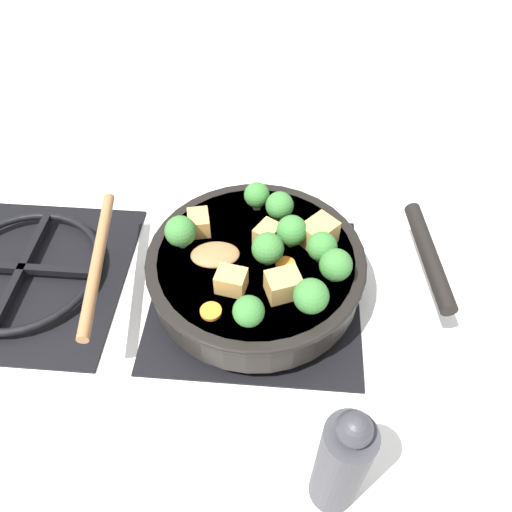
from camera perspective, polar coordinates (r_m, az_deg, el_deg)
name	(u,v)px	position (r m, az deg, el deg)	size (l,w,h in m)	color
ground_plane	(256,292)	(0.76, 0.00, -4.08)	(2.40, 2.40, 0.00)	silver
front_burner_grate	(256,287)	(0.75, 0.00, -3.53)	(0.31, 0.31, 0.03)	black
rear_burner_grate	(24,272)	(0.85, -24.99, -1.66)	(0.31, 0.31, 0.03)	black
skillet_pan	(258,267)	(0.72, 0.22, -1.29)	(0.31, 0.43, 0.06)	black
wooden_spoon	(146,258)	(0.70, -12.42, -0.20)	(0.25, 0.22, 0.02)	olive
tofu_cube_center_large	(283,285)	(0.64, 3.14, -3.32)	(0.04, 0.03, 0.03)	tan
tofu_cube_near_handle	(319,233)	(0.71, 7.21, 2.58)	(0.05, 0.04, 0.04)	tan
tofu_cube_east_chunk	(267,234)	(0.71, 1.30, 2.51)	(0.04, 0.03, 0.03)	tan
tofu_cube_west_chunk	(231,281)	(0.65, -2.85, -2.86)	(0.04, 0.03, 0.03)	tan
tofu_cube_back_piece	(199,223)	(0.73, -6.55, 3.79)	(0.04, 0.03, 0.03)	tan
broccoli_floret_near_spoon	(292,231)	(0.69, 4.11, 2.89)	(0.04, 0.04, 0.05)	#709956
broccoli_floret_center_top	(280,206)	(0.73, 2.72, 5.75)	(0.04, 0.04, 0.05)	#709956
broccoli_floret_east_rim	(311,296)	(0.62, 6.31, -4.59)	(0.05, 0.05, 0.05)	#709956
broccoli_floret_west_rim	(257,195)	(0.75, 0.09, 6.96)	(0.04, 0.04, 0.05)	#709956
broccoli_floret_north_edge	(251,312)	(0.61, -0.55, -6.38)	(0.04, 0.04, 0.05)	#709956
broccoli_floret_south_cluster	(268,249)	(0.67, 1.36, 0.85)	(0.04, 0.04, 0.05)	#709956
broccoli_floret_mid_floret	(336,265)	(0.66, 9.11, -1.04)	(0.04, 0.04, 0.05)	#709956
broccoli_floret_small_inner	(322,244)	(0.68, 7.55, 1.32)	(0.04, 0.04, 0.05)	#709956
broccoli_floret_tall_stem	(180,232)	(0.70, -8.63, 2.78)	(0.04, 0.04, 0.05)	#709956
carrot_slice_orange_thin	(211,311)	(0.64, -5.18, -6.31)	(0.03, 0.03, 0.01)	orange
carrot_slice_near_center	(285,265)	(0.68, 3.39, -1.01)	(0.03, 0.03, 0.01)	orange
pepper_mill	(341,464)	(0.55, 9.70, -22.34)	(0.05, 0.05, 0.20)	#333338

